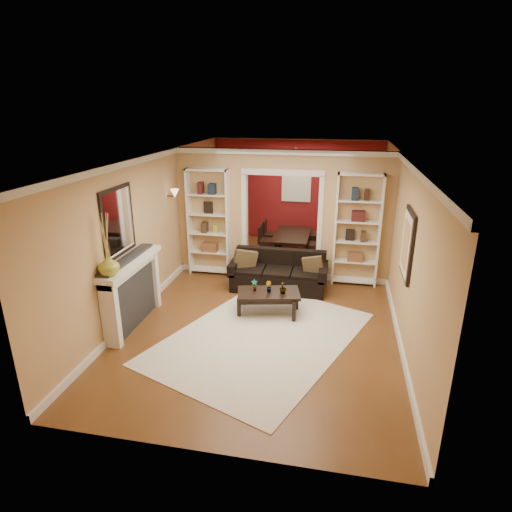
% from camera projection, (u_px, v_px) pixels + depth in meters
% --- Properties ---
extents(floor, '(8.00, 8.00, 0.00)m').
position_uv_depth(floor, '(272.00, 298.00, 8.30)').
color(floor, brown).
rests_on(floor, ground).
extents(ceiling, '(8.00, 8.00, 0.00)m').
position_uv_depth(ceiling, '(274.00, 156.00, 7.39)').
color(ceiling, white).
rests_on(ceiling, ground).
extents(wall_back, '(8.00, 0.00, 8.00)m').
position_uv_depth(wall_back, '(296.00, 190.00, 11.54)').
color(wall_back, tan).
rests_on(wall_back, ground).
extents(wall_front, '(8.00, 0.00, 8.00)m').
position_uv_depth(wall_front, '(207.00, 344.00, 4.15)').
color(wall_front, tan).
rests_on(wall_front, ground).
extents(wall_left, '(0.00, 8.00, 8.00)m').
position_uv_depth(wall_left, '(158.00, 225.00, 8.26)').
color(wall_left, tan).
rests_on(wall_left, ground).
extents(wall_right, '(0.00, 8.00, 8.00)m').
position_uv_depth(wall_right, '(400.00, 238.00, 7.43)').
color(wall_right, tan).
rests_on(wall_right, ground).
extents(partition_wall, '(4.50, 0.15, 2.70)m').
position_uv_depth(partition_wall, '(282.00, 215.00, 8.95)').
color(partition_wall, tan).
rests_on(partition_wall, floor).
extents(red_back_panel, '(4.44, 0.04, 2.64)m').
position_uv_depth(red_back_panel, '(296.00, 192.00, 11.52)').
color(red_back_panel, maroon).
rests_on(red_back_panel, floor).
extents(dining_window, '(0.78, 0.03, 0.98)m').
position_uv_depth(dining_window, '(296.00, 183.00, 11.41)').
color(dining_window, '#8CA5CC').
rests_on(dining_window, wall_back).
extents(area_rug, '(3.64, 4.19, 0.01)m').
position_uv_depth(area_rug, '(261.00, 337.00, 6.87)').
color(area_rug, silver).
rests_on(area_rug, floor).
extents(sofa, '(1.94, 0.84, 0.76)m').
position_uv_depth(sofa, '(278.00, 271.00, 8.57)').
color(sofa, black).
rests_on(sofa, floor).
extents(pillow_left, '(0.47, 0.33, 0.46)m').
position_uv_depth(pillow_left, '(245.00, 259.00, 8.61)').
color(pillow_left, brown).
rests_on(pillow_left, sofa).
extents(pillow_right, '(0.39, 0.14, 0.38)m').
position_uv_depth(pillow_right, '(313.00, 266.00, 8.37)').
color(pillow_right, brown).
rests_on(pillow_right, sofa).
extents(coffee_table, '(1.19, 0.81, 0.41)m').
position_uv_depth(coffee_table, '(268.00, 302.00, 7.62)').
color(coffee_table, black).
rests_on(coffee_table, floor).
extents(plant_left, '(0.13, 0.11, 0.21)m').
position_uv_depth(plant_left, '(254.00, 285.00, 7.57)').
color(plant_left, '#336626').
rests_on(plant_left, coffee_table).
extents(plant_center, '(0.14, 0.13, 0.20)m').
position_uv_depth(plant_center, '(269.00, 287.00, 7.52)').
color(plant_center, '#336626').
rests_on(plant_center, coffee_table).
extents(plant_right, '(0.16, 0.16, 0.22)m').
position_uv_depth(plant_right, '(283.00, 287.00, 7.47)').
color(plant_right, '#336626').
rests_on(plant_right, coffee_table).
extents(bookshelf_left, '(0.90, 0.30, 2.30)m').
position_uv_depth(bookshelf_left, '(209.00, 223.00, 9.15)').
color(bookshelf_left, white).
rests_on(bookshelf_left, floor).
extents(bookshelf_right, '(0.90, 0.30, 2.30)m').
position_uv_depth(bookshelf_right, '(357.00, 231.00, 8.58)').
color(bookshelf_right, white).
rests_on(bookshelf_right, floor).
extents(fireplace, '(0.32, 1.70, 1.16)m').
position_uv_depth(fireplace, '(134.00, 293.00, 7.10)').
color(fireplace, white).
rests_on(fireplace, floor).
extents(vase, '(0.31, 0.31, 0.32)m').
position_uv_depth(vase, '(109.00, 265.00, 6.26)').
color(vase, '#A1AC37').
rests_on(vase, fireplace).
extents(mirror, '(0.03, 0.95, 1.10)m').
position_uv_depth(mirror, '(118.00, 222.00, 6.72)').
color(mirror, silver).
rests_on(mirror, wall_left).
extents(wall_sconce, '(0.18, 0.18, 0.22)m').
position_uv_depth(wall_sconce, '(172.00, 195.00, 8.59)').
color(wall_sconce, '#FFE0A5').
rests_on(wall_sconce, wall_left).
extents(framed_art, '(0.04, 0.85, 1.05)m').
position_uv_depth(framed_art, '(407.00, 244.00, 6.44)').
color(framed_art, black).
rests_on(framed_art, wall_right).
extents(dining_table, '(1.54, 0.86, 0.54)m').
position_uv_depth(dining_table, '(293.00, 244.00, 10.60)').
color(dining_table, black).
rests_on(dining_table, floor).
extents(dining_chair_nw, '(0.53, 0.53, 0.82)m').
position_uv_depth(dining_chair_nw, '(269.00, 241.00, 10.38)').
color(dining_chair_nw, black).
rests_on(dining_chair_nw, floor).
extents(dining_chair_ne, '(0.47, 0.47, 0.78)m').
position_uv_depth(dining_chair_ne, '(315.00, 245.00, 10.18)').
color(dining_chair_ne, black).
rests_on(dining_chair_ne, floor).
extents(dining_chair_sw, '(0.43, 0.43, 0.79)m').
position_uv_depth(dining_chair_sw, '(273.00, 235.00, 10.94)').
color(dining_chair_sw, black).
rests_on(dining_chair_sw, floor).
extents(dining_chair_se, '(0.57, 0.57, 0.90)m').
position_uv_depth(dining_chair_se, '(316.00, 235.00, 10.72)').
color(dining_chair_se, black).
rests_on(dining_chair_se, floor).
extents(chandelier, '(0.50, 0.50, 0.30)m').
position_uv_depth(chandelier, '(291.00, 173.00, 10.11)').
color(chandelier, '#3F2A1C').
rests_on(chandelier, ceiling).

